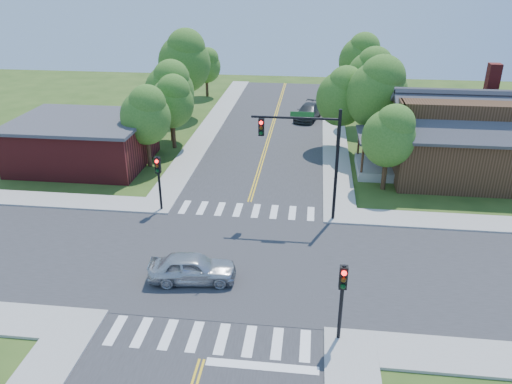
# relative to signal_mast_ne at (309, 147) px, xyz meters

# --- Properties ---
(ground) EXTENTS (100.00, 100.00, 0.00)m
(ground) POSITION_rel_signal_mast_ne_xyz_m (-3.91, -5.59, -4.85)
(ground) COLOR #2C4816
(ground) RESTS_ON ground
(road_ns) EXTENTS (10.00, 90.00, 0.04)m
(road_ns) POSITION_rel_signal_mast_ne_xyz_m (-3.91, -5.59, -4.83)
(road_ns) COLOR #2D2D30
(road_ns) RESTS_ON ground
(road_ew) EXTENTS (90.00, 10.00, 0.04)m
(road_ew) POSITION_rel_signal_mast_ne_xyz_m (-3.91, -5.59, -4.83)
(road_ew) COLOR #2D2D30
(road_ew) RESTS_ON ground
(intersection_patch) EXTENTS (10.20, 10.20, 0.06)m
(intersection_patch) POSITION_rel_signal_mast_ne_xyz_m (-3.91, -5.59, -4.85)
(intersection_patch) COLOR #2D2D30
(intersection_patch) RESTS_ON ground
(sidewalk_ne) EXTENTS (40.00, 40.00, 0.14)m
(sidewalk_ne) POSITION_rel_signal_mast_ne_xyz_m (11.90, 10.23, -4.78)
(sidewalk_ne) COLOR #9E9B93
(sidewalk_ne) RESTS_ON ground
(sidewalk_nw) EXTENTS (40.00, 40.00, 0.14)m
(sidewalk_nw) POSITION_rel_signal_mast_ne_xyz_m (-19.73, 10.23, -4.78)
(sidewalk_nw) COLOR #9E9B93
(sidewalk_nw) RESTS_ON ground
(crosswalk_north) EXTENTS (8.85, 2.00, 0.01)m
(crosswalk_north) POSITION_rel_signal_mast_ne_xyz_m (-3.91, 0.61, -4.80)
(crosswalk_north) COLOR white
(crosswalk_north) RESTS_ON ground
(crosswalk_south) EXTENTS (8.85, 2.00, 0.01)m
(crosswalk_south) POSITION_rel_signal_mast_ne_xyz_m (-3.91, -11.79, -4.80)
(crosswalk_south) COLOR white
(crosswalk_south) RESTS_ON ground
(centerline) EXTENTS (0.30, 90.00, 0.01)m
(centerline) POSITION_rel_signal_mast_ne_xyz_m (-3.91, -5.59, -4.80)
(centerline) COLOR yellow
(centerline) RESTS_ON ground
(stop_bar) EXTENTS (4.60, 0.45, 0.09)m
(stop_bar) POSITION_rel_signal_mast_ne_xyz_m (-1.41, -13.19, -4.85)
(stop_bar) COLOR white
(stop_bar) RESTS_ON ground
(signal_mast_ne) EXTENTS (5.30, 0.42, 7.20)m
(signal_mast_ne) POSITION_rel_signal_mast_ne_xyz_m (0.00, 0.00, 0.00)
(signal_mast_ne) COLOR black
(signal_mast_ne) RESTS_ON ground
(signal_pole_se) EXTENTS (0.34, 0.42, 3.80)m
(signal_pole_se) POSITION_rel_signal_mast_ne_xyz_m (1.69, -11.21, -2.19)
(signal_pole_se) COLOR black
(signal_pole_se) RESTS_ON ground
(signal_pole_nw) EXTENTS (0.34, 0.42, 3.80)m
(signal_pole_nw) POSITION_rel_signal_mast_ne_xyz_m (-9.51, -0.01, -2.19)
(signal_pole_nw) COLOR black
(signal_pole_nw) RESTS_ON ground
(house_ne) EXTENTS (13.05, 8.80, 7.11)m
(house_ne) POSITION_rel_signal_mast_ne_xyz_m (11.19, 8.65, -1.52)
(house_ne) COLOR #312011
(house_ne) RESTS_ON ground
(building_nw) EXTENTS (10.40, 8.40, 3.73)m
(building_nw) POSITION_rel_signal_mast_ne_xyz_m (-18.11, 7.61, -2.97)
(building_nw) COLOR maroon
(building_nw) RESTS_ON ground
(tree_e_a) EXTENTS (3.71, 3.53, 6.31)m
(tree_e_a) POSITION_rel_signal_mast_ne_xyz_m (5.46, 5.24, -0.72)
(tree_e_a) COLOR #382314
(tree_e_a) RESTS_ON ground
(tree_e_b) EXTENTS (4.97, 4.72, 8.45)m
(tree_e_b) POSITION_rel_signal_mast_ne_xyz_m (5.21, 12.25, 0.69)
(tree_e_b) COLOR #382314
(tree_e_b) RESTS_ON ground
(tree_e_c) EXTENTS (4.64, 4.41, 7.89)m
(tree_e_c) POSITION_rel_signal_mast_ne_xyz_m (5.43, 20.50, 0.32)
(tree_e_c) COLOR #382314
(tree_e_c) RESTS_ON ground
(tree_e_d) EXTENTS (4.77, 4.53, 8.11)m
(tree_e_d) POSITION_rel_signal_mast_ne_xyz_m (5.11, 29.31, 0.46)
(tree_e_d) COLOR #382314
(tree_e_d) RESTS_ON ground
(tree_w_a) EXTENTS (3.90, 3.71, 6.63)m
(tree_w_a) POSITION_rel_signal_mast_ne_xyz_m (-12.68, 7.63, -0.51)
(tree_w_a) COLOR #382314
(tree_w_a) RESTS_ON ground
(tree_w_b) EXTENTS (4.36, 4.15, 7.42)m
(tree_w_b) POSITION_rel_signal_mast_ne_xyz_m (-12.54, 14.00, 0.01)
(tree_w_b) COLOR #382314
(tree_w_b) RESTS_ON ground
(tree_w_c) EXTENTS (5.35, 5.08, 9.10)m
(tree_w_c) POSITION_rel_signal_mast_ne_xyz_m (-13.19, 22.13, 1.11)
(tree_w_c) COLOR #382314
(tree_w_c) RESTS_ON ground
(tree_w_d) EXTENTS (3.48, 3.30, 5.91)m
(tree_w_d) POSITION_rel_signal_mast_ne_xyz_m (-12.90, 31.01, -0.98)
(tree_w_d) COLOR #382314
(tree_w_d) RESTS_ON ground
(tree_house) EXTENTS (4.26, 4.05, 7.24)m
(tree_house) POSITION_rel_signal_mast_ne_xyz_m (2.49, 13.81, -0.11)
(tree_house) COLOR #382314
(tree_house) RESTS_ON ground
(tree_bldg) EXTENTS (3.85, 3.66, 6.54)m
(tree_bldg) POSITION_rel_signal_mast_ne_xyz_m (-11.89, 12.17, -0.57)
(tree_bldg) COLOR #382314
(tree_bldg) RESTS_ON ground
(car_silver) EXTENTS (2.84, 4.87, 1.51)m
(car_silver) POSITION_rel_signal_mast_ne_xyz_m (-5.58, -7.62, -4.09)
(car_silver) COLOR silver
(car_silver) RESTS_ON ground
(car_dgrey) EXTENTS (4.60, 6.20, 1.51)m
(car_dgrey) POSITION_rel_signal_mast_ne_xyz_m (-0.41, 22.54, -4.10)
(car_dgrey) COLOR #2F3235
(car_dgrey) RESTS_ON ground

